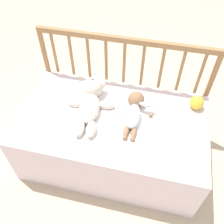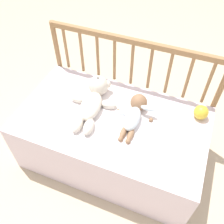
# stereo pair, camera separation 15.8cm
# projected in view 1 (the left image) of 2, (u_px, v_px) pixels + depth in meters

# --- Properties ---
(ground_plane) EXTENTS (12.00, 12.00, 0.00)m
(ground_plane) POSITION_uv_depth(u_px,v_px,m) (112.00, 155.00, 1.96)
(ground_plane) COLOR #C6B293
(crib_mattress) EXTENTS (1.24, 0.71, 0.45)m
(crib_mattress) POSITION_uv_depth(u_px,v_px,m) (112.00, 139.00, 1.79)
(crib_mattress) COLOR silver
(crib_mattress) RESTS_ON ground_plane
(crib_rail) EXTENTS (1.24, 0.04, 0.82)m
(crib_rail) POSITION_uv_depth(u_px,v_px,m) (124.00, 67.00, 1.77)
(crib_rail) COLOR #997047
(crib_rail) RESTS_ON ground_plane
(blanket) EXTENTS (0.80, 0.56, 0.01)m
(blanket) POSITION_uv_depth(u_px,v_px,m) (107.00, 116.00, 1.64)
(blanket) COLOR white
(blanket) RESTS_ON crib_mattress
(teddy_bear) EXTENTS (0.33, 0.48, 0.14)m
(teddy_bear) POSITION_uv_depth(u_px,v_px,m) (91.00, 101.00, 1.66)
(teddy_bear) COLOR silver
(teddy_bear) RESTS_ON crib_mattress
(baby) EXTENTS (0.26, 0.37, 0.11)m
(baby) POSITION_uv_depth(u_px,v_px,m) (134.00, 110.00, 1.61)
(baby) COLOR white
(baby) RESTS_ON crib_mattress
(toy_ball) EXTENTS (0.09, 0.09, 0.09)m
(toy_ball) POSITION_uv_depth(u_px,v_px,m) (197.00, 103.00, 1.66)
(toy_ball) COLOR yellow
(toy_ball) RESTS_ON crib_mattress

